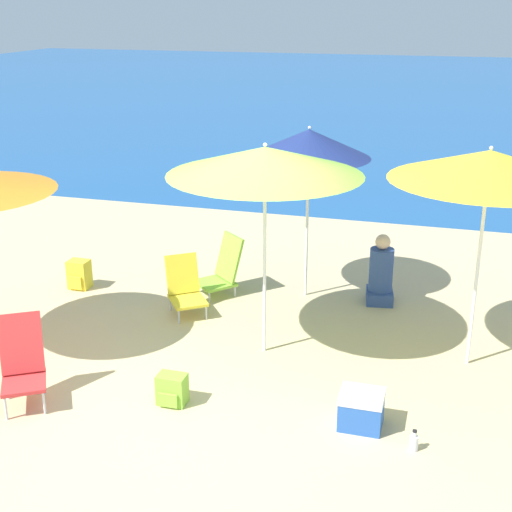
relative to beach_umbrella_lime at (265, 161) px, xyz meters
name	(u,v)px	position (x,y,z in m)	size (l,w,h in m)	color
ground_plane	(208,388)	(-0.32, -0.95, -2.14)	(60.00, 60.00, 0.00)	#D1BA89
sea_water	(413,89)	(-0.32, 25.19, -2.13)	(60.00, 40.00, 0.01)	#1E5699
beach_umbrella_lime	(265,161)	(0.00, 0.00, 0.00)	(2.03, 2.03, 2.32)	white
beach_umbrella_yellow	(489,166)	(2.17, 0.32, 0.02)	(1.96, 1.96, 2.35)	white
beach_umbrella_navy	(309,144)	(0.10, 1.68, -0.13)	(1.53, 1.53, 2.23)	white
beach_chair_yellow	(185,287)	(-1.23, 0.75, -1.81)	(0.66, 0.69, 0.70)	silver
beach_chair_red	(22,361)	(-1.94, -1.65, -1.71)	(0.63, 0.68, 0.85)	silver
beach_chair_lime	(223,269)	(-0.97, 1.44, -1.79)	(0.70, 0.71, 0.78)	silver
person_seated_near	(381,274)	(1.06, 1.71, -1.76)	(0.39, 0.44, 0.91)	#334C8C
backpack_lime	(172,390)	(-0.56, -1.31, -1.99)	(0.28, 0.22, 0.30)	#8ECC3D
backpack_yellow	(79,275)	(-2.88, 1.06, -1.94)	(0.27, 0.25, 0.39)	yellow
water_bottle	(414,442)	(1.74, -1.43, -2.06)	(0.08, 0.08, 0.20)	silver
cooler_box	(361,409)	(1.24, -1.19, -1.96)	(0.40, 0.34, 0.34)	#2859B2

